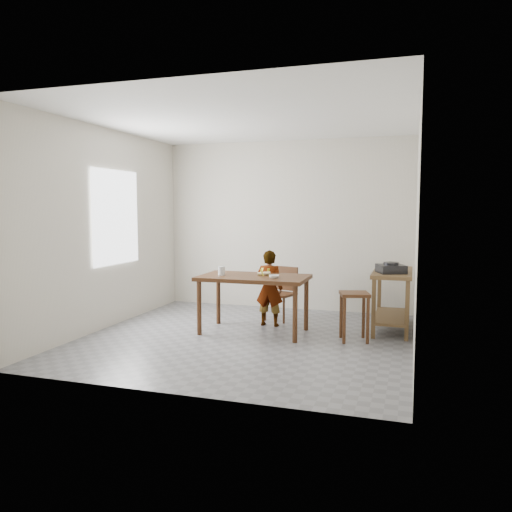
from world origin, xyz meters
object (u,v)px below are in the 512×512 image
(dining_table, at_px, (254,304))
(prep_counter, at_px, (392,300))
(stool, at_px, (354,317))
(child, at_px, (269,288))
(dining_chair, at_px, (280,294))

(dining_table, bearing_deg, prep_counter, 22.15)
(prep_counter, xyz_separation_m, stool, (-0.42, -0.73, -0.10))
(dining_table, height_order, child, child)
(dining_table, relative_size, stool, 2.33)
(prep_counter, xyz_separation_m, dining_chair, (-1.57, 0.12, -0.01))
(dining_chair, distance_m, stool, 1.43)
(prep_counter, bearing_deg, stool, -119.93)
(dining_table, relative_size, child, 1.33)
(dining_chair, bearing_deg, child, -80.91)
(child, distance_m, stool, 1.32)
(dining_table, distance_m, dining_chair, 0.83)
(dining_table, distance_m, prep_counter, 1.86)
(dining_table, distance_m, child, 0.47)
(child, bearing_deg, dining_chair, -99.01)
(dining_table, xyz_separation_m, dining_chair, (0.15, 0.82, 0.01))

